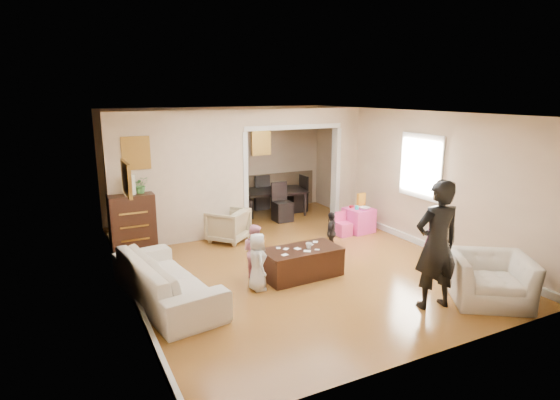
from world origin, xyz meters
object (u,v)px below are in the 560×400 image
coffee_cup (309,246)px  child_kneel_b (255,251)px  play_table (359,220)px  dining_table (271,202)px  adult_person (437,245)px  armchair_front (490,279)px  coffee_table (302,262)px  child_toddler (331,232)px  cyan_cup (357,208)px  child_kneel_a (257,262)px  table_lamp (129,185)px  armchair_back (228,225)px  sofa (166,279)px  dresser (132,223)px

coffee_cup → child_kneel_b: child_kneel_b is taller
child_kneel_b → play_table: bearing=-89.5°
coffee_cup → dining_table: dining_table is taller
adult_person → child_kneel_b: 2.78m
coffee_cup → play_table: 2.75m
armchair_front → coffee_table: 2.80m
child_toddler → cyan_cup: bearing=171.8°
armchair_front → child_kneel_a: bearing=-179.9°
child_kneel_b → coffee_table: bearing=-136.0°
table_lamp → play_table: 4.74m
armchair_back → coffee_table: (0.44, -2.25, -0.09)m
child_toddler → coffee_cup: bearing=-2.7°
child_kneel_a → child_kneel_b: bearing=-11.2°
play_table → child_toddler: size_ratio=0.69×
adult_person → child_toddler: (-0.06, 2.51, -0.52)m
coffee_table → coffee_cup: coffee_cup is taller
armchair_front → play_table: armchair_front is taller
armchair_front → dining_table: size_ratio=0.61×
armchair_back → cyan_cup: size_ratio=9.03×
sofa → adult_person: (3.28, -1.86, 0.58)m
armchair_back → adult_person: size_ratio=0.40×
sofa → dining_table: 4.95m
dining_table → coffee_cup: bearing=-95.7°
armchair_back → table_lamp: bearing=-46.2°
coffee_table → adult_person: adult_person is taller
dresser → table_lamp: size_ratio=3.09×
armchair_back → adult_person: adult_person is taller
coffee_cup → child_toddler: size_ratio=0.13×
dresser → child_toddler: 3.71m
coffee_table → child_kneel_a: bearing=-170.0°
sofa → child_toddler: child_toddler is taller
sofa → child_kneel_a: child_kneel_a is taller
adult_person → child_toddler: adult_person is taller
table_lamp → adult_person: adult_person is taller
sofa → armchair_back: (1.73, 2.16, -0.01)m
dresser → child_toddler: bearing=-27.0°
table_lamp → cyan_cup: table_lamp is taller
cyan_cup → play_table: bearing=26.6°
child_kneel_a → child_toddler: bearing=-57.4°
child_kneel_b → dining_table: bearing=-51.9°
armchair_front → coffee_cup: armchair_front is taller
dresser → coffee_table: dresser is taller
child_kneel_b → child_toddler: 1.81m
table_lamp → coffee_cup: 3.51m
armchair_back → child_kneel_a: (-0.41, -2.40, 0.12)m
coffee_table → table_lamp: bearing=132.8°
dining_table → child_toddler: (-0.16, -2.97, 0.09)m
table_lamp → child_toddler: 3.81m
play_table → dining_table: size_ratio=0.31×
cyan_cup → child_toddler: (-1.14, -0.79, -0.16)m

